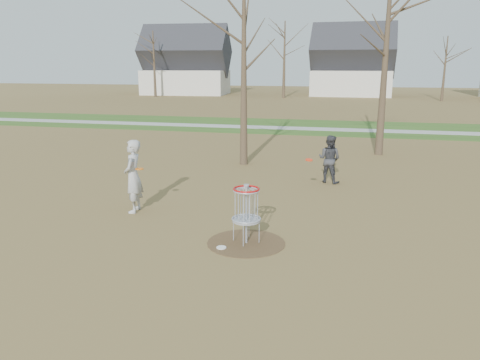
# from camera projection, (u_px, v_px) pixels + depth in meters

# --- Properties ---
(ground) EXTENTS (160.00, 160.00, 0.00)m
(ground) POSITION_uv_depth(u_px,v_px,m) (246.00, 243.00, 10.71)
(ground) COLOR brown
(ground) RESTS_ON ground
(green_band) EXTENTS (160.00, 8.00, 0.01)m
(green_band) POSITION_uv_depth(u_px,v_px,m) (316.00, 127.00, 30.55)
(green_band) COLOR #2D5119
(green_band) RESTS_ON ground
(footpath) EXTENTS (160.00, 1.50, 0.01)m
(footpath) POSITION_uv_depth(u_px,v_px,m) (315.00, 129.00, 29.60)
(footpath) COLOR #9E9E99
(footpath) RESTS_ON green_band
(dirt_circle) EXTENTS (1.80, 1.80, 0.01)m
(dirt_circle) POSITION_uv_depth(u_px,v_px,m) (246.00, 243.00, 10.71)
(dirt_circle) COLOR #47331E
(dirt_circle) RESTS_ON ground
(player_standing) EXTENTS (0.59, 0.80, 2.01)m
(player_standing) POSITION_uv_depth(u_px,v_px,m) (133.00, 176.00, 12.77)
(player_standing) COLOR #AFAFAF
(player_standing) RESTS_ON ground
(player_throwing) EXTENTS (0.97, 0.87, 1.65)m
(player_throwing) POSITION_uv_depth(u_px,v_px,m) (329.00, 159.00, 16.03)
(player_throwing) COLOR #36373C
(player_throwing) RESTS_ON ground
(disc_grounded) EXTENTS (0.22, 0.22, 0.02)m
(disc_grounded) POSITION_uv_depth(u_px,v_px,m) (221.00, 247.00, 10.40)
(disc_grounded) COLOR white
(disc_grounded) RESTS_ON dirt_circle
(discs_in_play) EXTENTS (4.48, 2.94, 0.13)m
(discs_in_play) POSITION_uv_depth(u_px,v_px,m) (233.00, 164.00, 13.31)
(discs_in_play) COLOR #FF310D
(discs_in_play) RESTS_ON ground
(disc_golf_basket) EXTENTS (0.64, 0.64, 1.35)m
(disc_golf_basket) POSITION_uv_depth(u_px,v_px,m) (246.00, 205.00, 10.49)
(disc_golf_basket) COLOR #9EA3AD
(disc_golf_basket) RESTS_ON ground
(bare_trees) EXTENTS (52.62, 44.98, 9.00)m
(bare_trees) POSITION_uv_depth(u_px,v_px,m) (350.00, 49.00, 42.84)
(bare_trees) COLOR #382B1E
(bare_trees) RESTS_ON ground
(houses_row) EXTENTS (56.51, 10.01, 7.26)m
(houses_row) POSITION_uv_depth(u_px,v_px,m) (371.00, 68.00, 58.55)
(houses_row) COLOR silver
(houses_row) RESTS_ON ground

